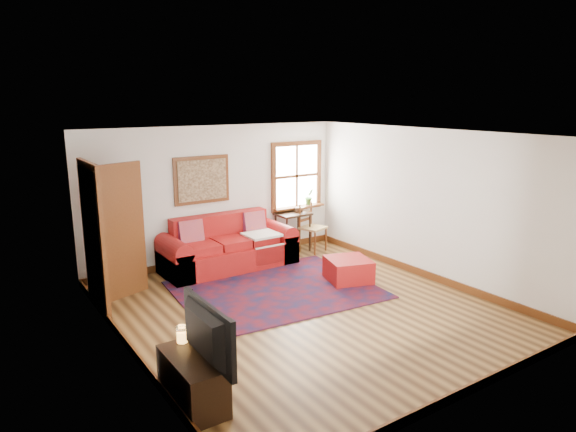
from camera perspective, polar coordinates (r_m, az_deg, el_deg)
ground at (r=7.53m, az=1.78°, el=-10.25°), size 5.50×5.50×0.00m
room_envelope at (r=7.06m, az=1.80°, el=2.20°), size 5.04×5.54×2.52m
window at (r=10.29m, az=1.16°, el=3.73°), size 1.18×0.20×1.38m
doorway at (r=7.86m, az=-19.28°, el=-1.75°), size 0.89×1.08×2.14m
framed_artwork at (r=9.24m, az=-9.54°, el=3.97°), size 1.05×0.07×0.85m
persian_rug at (r=8.20m, az=-1.39°, el=-8.17°), size 3.19×2.64×0.02m
red_leather_sofa at (r=9.25m, az=-6.71°, el=-3.82°), size 2.37×0.98×0.93m
red_ottoman at (r=8.59m, az=6.71°, el=-5.97°), size 0.84×0.84×0.38m
side_table at (r=10.07m, az=0.53°, el=-0.35°), size 0.64×0.48×0.77m
ladder_back_chair at (r=10.12m, az=2.53°, el=-1.05°), size 0.56×0.55×0.95m
media_cabinet at (r=5.40m, az=-10.56°, el=-17.54°), size 0.41×0.90×0.50m
television at (r=5.03m, az=-9.93°, el=-12.86°), size 0.14×1.03×0.60m
candle_hurricane at (r=5.55m, az=-11.69°, el=-12.82°), size 0.12×0.12×0.18m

